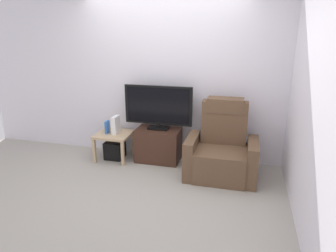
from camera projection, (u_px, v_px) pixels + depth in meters
The scene contains 10 objects.
ground_plane at pixel (144, 185), 4.11m from camera, with size 6.40×6.40×0.00m, color #9E998E.
wall_back at pixel (165, 77), 4.77m from camera, with size 6.40×0.06×2.60m, color silver.
wall_side at pixel (307, 98), 3.28m from camera, with size 0.06×4.48×2.60m, color silver.
tv_stand at pixel (158, 145), 4.83m from camera, with size 0.68×0.44×0.52m.
television at pixel (158, 106), 4.66m from camera, with size 1.06×0.20×0.68m.
recliner_armchair at pixel (222, 150), 4.31m from camera, with size 0.98×0.78×1.08m.
side_table at pixel (114, 137), 4.89m from camera, with size 0.54×0.54×0.42m.
subwoofer_box at pixel (115, 150), 4.95m from camera, with size 0.28×0.28×0.28m, color black.
book_upright at pixel (107, 127), 4.84m from camera, with size 0.04×0.12×0.20m, color #3366B2.
game_console at pixel (116, 125), 4.82m from camera, with size 0.07×0.20×0.28m, color white.
Camera 1 is at (1.23, -3.49, 2.00)m, focal length 32.64 mm.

